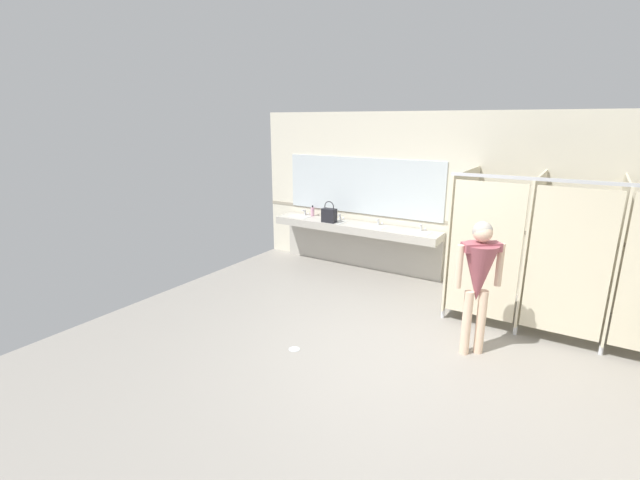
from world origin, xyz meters
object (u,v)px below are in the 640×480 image
at_px(soap_dispenser, 313,211).
at_px(paper_cup, 334,219).
at_px(person_standing, 479,272).
at_px(handbag, 329,215).

distance_m(soap_dispenser, paper_cup, 0.67).
relative_size(person_standing, soap_dispenser, 7.70).
distance_m(person_standing, handbag, 3.63).
height_order(handbag, paper_cup, handbag).
relative_size(handbag, paper_cup, 4.28).
xyz_separation_m(handbag, soap_dispenser, (-0.56, 0.30, -0.05)).
bearing_deg(handbag, person_standing, -30.49).
bearing_deg(handbag, paper_cup, 46.69).
bearing_deg(soap_dispenser, person_standing, -30.08).
height_order(soap_dispenser, paper_cup, soap_dispenser).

